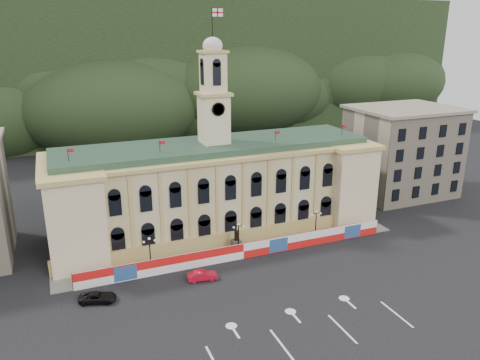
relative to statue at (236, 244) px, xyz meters
name	(u,v)px	position (x,y,z in m)	size (l,w,h in m)	color
ground	(289,309)	(0.00, -18.00, -1.19)	(260.00, 260.00, 0.00)	black
lane_markings	(308,332)	(0.00, -23.00, -1.18)	(26.00, 10.00, 0.02)	white
hill_ridge	(125,73)	(0.03, 103.99, 18.30)	(230.00, 80.00, 64.00)	black
city_hall	(216,186)	(0.00, 9.63, 6.66)	(56.20, 17.60, 37.10)	beige
side_building_right	(402,151)	(43.00, 12.93, 8.14)	(21.00, 17.00, 18.60)	#C4B397
hoarding_fence	(244,251)	(0.06, -2.93, 0.06)	(50.00, 0.44, 2.50)	red
pavement	(237,251)	(0.00, -0.25, -1.11)	(56.00, 5.50, 0.16)	slate
statue	(236,244)	(0.00, 0.00, 0.00)	(1.40, 1.40, 3.72)	#595651
lamp_left	(150,250)	(-14.00, -1.00, 1.89)	(1.96, 0.44, 5.15)	black
lamp_center	(239,235)	(0.00, -1.00, 1.89)	(1.96, 0.44, 5.15)	black
lamp_right	(316,222)	(14.00, -1.00, 1.89)	(1.96, 0.44, 5.15)	black
red_sedan	(202,275)	(-7.88, -6.86, -0.49)	(4.37, 2.02, 1.39)	red
black_suv	(98,297)	(-22.22, -7.07, -0.52)	(5.21, 3.55, 1.32)	black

